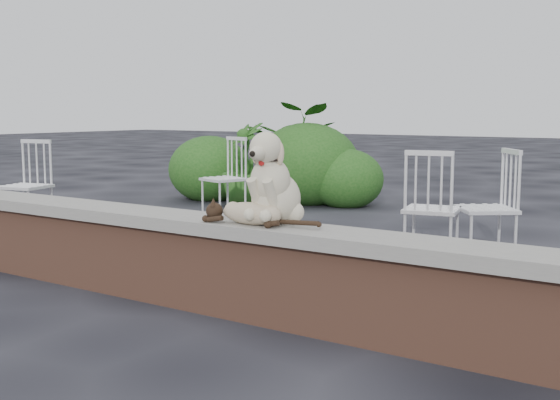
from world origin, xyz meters
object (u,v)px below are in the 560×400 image
Objects in this scene: dog at (276,176)px; chair_c at (432,207)px; chair_d at (486,207)px; potted_plant_a at (292,151)px; potted_plant_b at (244,165)px; chair_b at (224,177)px; cat at (251,212)px; chair_a at (26,185)px.

dog reaches higher than chair_c.
potted_plant_a is at bearing -162.88° from chair_d.
chair_c is 0.86× the size of potted_plant_b.
chair_b is 0.86× the size of potted_plant_b.
cat is at bearing -52.79° from potted_plant_b.
cat is at bearing -53.03° from chair_d.
chair_d and chair_c have the same top height.
cat is at bearing 69.54° from chair_c.
potted_plant_a is at bearing 114.06° from chair_b.
cat is at bearing -31.99° from chair_a.
potted_plant_b reaches higher than chair_b.
cat is 0.94× the size of chair_a.
chair_c is at bearing -3.49° from chair_a.
potted_plant_b is (-3.00, 3.95, -0.11)m from cat.
potted_plant_b is at bearing -41.48° from chair_c.
dog is 0.63× the size of cat.
chair_a is (-4.57, -1.02, 0.00)m from chair_d.
chair_c is at bearing -41.86° from potted_plant_a.
chair_a reaches higher than cat.
dog is 0.59× the size of chair_a.
dog is 0.26m from cat.
dog is at bearing -29.67° from chair_a.
potted_plant_a is at bearing 61.01° from chair_a.
chair_b is 0.69× the size of potted_plant_a.
dog is at bearing -58.08° from potted_plant_a.
chair_b is at bearing -30.97° from chair_c.
chair_d is at bearing 69.78° from cat.
chair_c is 1.00× the size of chair_a.
dog is 0.59× the size of chair_b.
cat is 0.65× the size of potted_plant_a.
potted_plant_b is at bearing 123.28° from cat.
cat is 0.94× the size of chair_b.
potted_plant_b reaches higher than chair_d.
chair_b is (-2.66, 3.09, -0.19)m from cat.
chair_b and chair_c have the same top height.
chair_a is (-3.97, 1.14, -0.39)m from dog.
potted_plant_b is at bearing 128.39° from chair_b.
cat is 5.71m from potted_plant_a.
dog reaches higher than chair_b.
chair_c is 4.32m from potted_plant_a.
potted_plant_b is at bearing -96.33° from potted_plant_a.
chair_b is (-2.74, 2.94, -0.39)m from dog.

